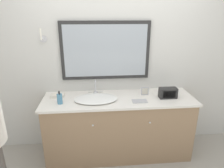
{
  "coord_description": "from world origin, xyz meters",
  "views": [
    {
      "loc": [
        -0.31,
        -2.07,
        1.92
      ],
      "look_at": [
        -0.09,
        0.33,
        1.06
      ],
      "focal_mm": 32.0,
      "sensor_mm": 36.0,
      "label": 1
    }
  ],
  "objects_px": {
    "appliance_box": "(168,93)",
    "soap_bottle": "(60,99)",
    "sink_basin": "(96,98)",
    "picture_frame": "(145,91)"
  },
  "relations": [
    {
      "from": "appliance_box",
      "to": "soap_bottle",
      "type": "bearing_deg",
      "value": -177.78
    },
    {
      "from": "sink_basin",
      "to": "soap_bottle",
      "type": "height_order",
      "value": "sink_basin"
    },
    {
      "from": "sink_basin",
      "to": "soap_bottle",
      "type": "relative_size",
      "value": 3.35
    },
    {
      "from": "sink_basin",
      "to": "appliance_box",
      "type": "distance_m",
      "value": 0.95
    },
    {
      "from": "soap_bottle",
      "to": "picture_frame",
      "type": "distance_m",
      "value": 1.12
    },
    {
      "from": "sink_basin",
      "to": "soap_bottle",
      "type": "xyz_separation_m",
      "value": [
        -0.44,
        -0.08,
        0.05
      ]
    },
    {
      "from": "appliance_box",
      "to": "picture_frame",
      "type": "distance_m",
      "value": 0.3
    },
    {
      "from": "soap_bottle",
      "to": "appliance_box",
      "type": "relative_size",
      "value": 0.72
    },
    {
      "from": "picture_frame",
      "to": "appliance_box",
      "type": "bearing_deg",
      "value": -22.08
    },
    {
      "from": "soap_bottle",
      "to": "appliance_box",
      "type": "xyz_separation_m",
      "value": [
        1.39,
        0.05,
        0.0
      ]
    }
  ]
}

